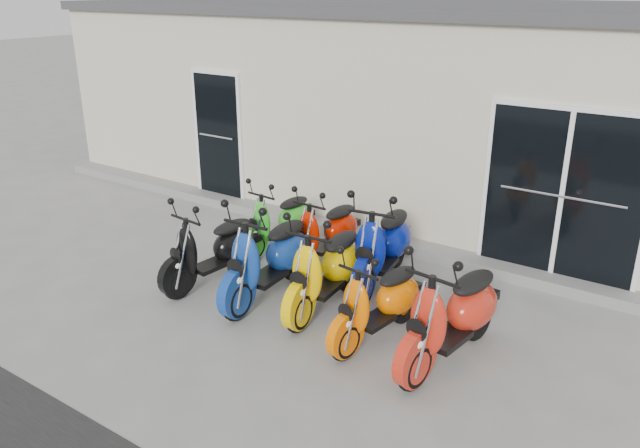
# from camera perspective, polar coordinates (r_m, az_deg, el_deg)

# --- Properties ---
(ground) EXTENTS (80.00, 80.00, 0.00)m
(ground) POSITION_cam_1_polar(r_m,az_deg,el_deg) (7.96, -2.45, -6.34)
(ground) COLOR gray
(ground) RESTS_ON ground
(building) EXTENTS (14.00, 6.00, 3.20)m
(building) POSITION_cam_1_polar(r_m,az_deg,el_deg) (11.83, 12.85, 10.53)
(building) COLOR beige
(building) RESTS_ON ground
(roof_cap) EXTENTS (14.20, 6.20, 0.16)m
(roof_cap) POSITION_cam_1_polar(r_m,az_deg,el_deg) (11.65, 13.55, 18.66)
(roof_cap) COLOR #3F3F42
(roof_cap) RESTS_ON building
(front_step) EXTENTS (14.00, 0.40, 0.15)m
(front_step) POSITION_cam_1_polar(r_m,az_deg,el_deg) (9.47, 4.84, -1.25)
(front_step) COLOR gray
(front_step) RESTS_ON ground
(door_left) EXTENTS (1.07, 0.08, 2.22)m
(door_left) POSITION_cam_1_polar(r_m,az_deg,el_deg) (11.06, -9.27, 8.27)
(door_left) COLOR black
(door_left) RESTS_ON front_step
(door_right) EXTENTS (2.02, 0.08, 2.22)m
(door_right) POSITION_cam_1_polar(r_m,az_deg,el_deg) (8.34, 21.35, 2.86)
(door_right) COLOR black
(door_right) RESTS_ON front_step
(scooter_front_black) EXTENTS (0.77, 1.72, 1.23)m
(scooter_front_black) POSITION_cam_1_polar(r_m,az_deg,el_deg) (8.08, -9.89, -1.40)
(scooter_front_black) COLOR black
(scooter_front_black) RESTS_ON ground
(scooter_front_blue) EXTENTS (0.80, 1.91, 1.38)m
(scooter_front_blue) POSITION_cam_1_polar(r_m,az_deg,el_deg) (7.58, -4.77, -2.05)
(scooter_front_blue) COLOR navy
(scooter_front_blue) RESTS_ON ground
(scooter_front_orange_a) EXTENTS (0.80, 1.84, 1.33)m
(scooter_front_orange_a) POSITION_cam_1_polar(r_m,az_deg,el_deg) (7.31, 0.54, -3.12)
(scooter_front_orange_a) COLOR #FFC900
(scooter_front_orange_a) RESTS_ON ground
(scooter_front_orange_b) EXTENTS (0.80, 1.65, 1.17)m
(scooter_front_orange_b) POSITION_cam_1_polar(r_m,az_deg,el_deg) (6.74, 5.39, -6.19)
(scooter_front_orange_b) COLOR #FE6C00
(scooter_front_orange_b) RESTS_ON ground
(scooter_front_red) EXTENTS (0.92, 1.94, 1.37)m
(scooter_front_red) POSITION_cam_1_polar(r_m,az_deg,el_deg) (6.42, 12.04, -7.03)
(scooter_front_red) COLOR red
(scooter_front_red) RESTS_ON ground
(scooter_back_green) EXTENTS (0.68, 1.58, 1.14)m
(scooter_back_green) POSITION_cam_1_polar(r_m,az_deg,el_deg) (9.05, -3.80, 1.04)
(scooter_back_green) COLOR green
(scooter_back_green) RESTS_ON ground
(scooter_back_red) EXTENTS (0.65, 1.64, 1.19)m
(scooter_back_red) POSITION_cam_1_polar(r_m,az_deg,el_deg) (8.54, 0.52, 0.06)
(scooter_back_red) COLOR #BC1500
(scooter_back_red) RESTS_ON ground
(scooter_back_blue) EXTENTS (0.95, 1.96, 1.38)m
(scooter_back_blue) POSITION_cam_1_polar(r_m,az_deg,el_deg) (7.94, 5.80, -0.98)
(scooter_back_blue) COLOR #07188B
(scooter_back_blue) RESTS_ON ground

